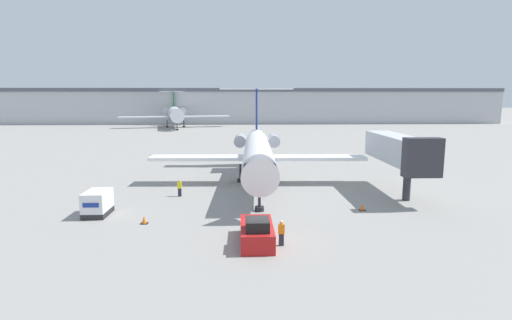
{
  "coord_description": "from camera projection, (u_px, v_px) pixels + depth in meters",
  "views": [
    {
      "loc": [
        -1.42,
        -25.42,
        9.7
      ],
      "look_at": [
        0.0,
        12.63,
        3.57
      ],
      "focal_mm": 28.0,
      "sensor_mm": 36.0,
      "label": 1
    }
  ],
  "objects": [
    {
      "name": "traffic_cone_left",
      "position": [
        144.0,
        220.0,
        30.59
      ],
      "size": [
        0.54,
        0.54,
        0.61
      ],
      "color": "black",
      "rests_on": "ground"
    },
    {
      "name": "jet_bridge",
      "position": [
        399.0,
        150.0,
        39.14
      ],
      "size": [
        3.2,
        12.28,
        6.19
      ],
      "color": "#2D2D33",
      "rests_on": "ground"
    },
    {
      "name": "worker_by_wing",
      "position": [
        180.0,
        188.0,
        38.83
      ],
      "size": [
        0.4,
        0.24,
        1.66
      ],
      "color": "#232838",
      "rests_on": "ground"
    },
    {
      "name": "traffic_cone_right",
      "position": [
        362.0,
        207.0,
        34.11
      ],
      "size": [
        0.51,
        0.51,
        0.64
      ],
      "color": "black",
      "rests_on": "ground"
    },
    {
      "name": "ground_plane",
      "position": [
        263.0,
        243.0,
        26.67
      ],
      "size": [
        600.0,
        600.0,
        0.0
      ],
      "primitive_type": "plane",
      "color": "gray"
    },
    {
      "name": "luggage_cart",
      "position": [
        97.0,
        203.0,
        32.66
      ],
      "size": [
        1.78,
        2.9,
        2.02
      ],
      "color": "#232326",
      "rests_on": "ground"
    },
    {
      "name": "worker_near_tug",
      "position": [
        281.0,
        232.0,
        26.01
      ],
      "size": [
        0.4,
        0.24,
        1.7
      ],
      "color": "#232838",
      "rests_on": "ground"
    },
    {
      "name": "airplane_main",
      "position": [
        258.0,
        151.0,
        44.16
      ],
      "size": [
        23.9,
        27.7,
        10.77
      ],
      "color": "white",
      "rests_on": "ground"
    },
    {
      "name": "pushback_tug",
      "position": [
        257.0,
        232.0,
        26.52
      ],
      "size": [
        2.15,
        4.8,
        1.94
      ],
      "color": "#B21919",
      "rests_on": "ground"
    },
    {
      "name": "terminal_building",
      "position": [
        245.0,
        106.0,
        144.08
      ],
      "size": [
        180.0,
        16.8,
        12.33
      ],
      "color": "#B2B2B7",
      "rests_on": "ground"
    },
    {
      "name": "airplane_parked_far_left",
      "position": [
        175.0,
        114.0,
        122.99
      ],
      "size": [
        33.54,
        29.28,
        11.3
      ],
      "color": "silver",
      "rests_on": "ground"
    }
  ]
}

